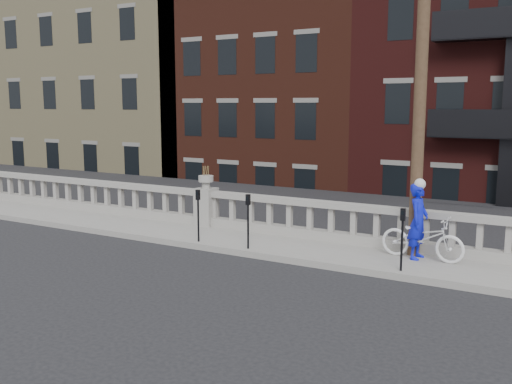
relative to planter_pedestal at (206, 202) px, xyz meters
The scene contains 11 objects.
ground 4.04m from the planter_pedestal, 90.00° to the right, with size 120.00×120.00×0.00m, color black.
sidewalk 1.21m from the planter_pedestal, 90.00° to the right, with size 32.00×2.20×0.15m, color gray.
balustrade 0.19m from the planter_pedestal, ahead, with size 28.00×0.34×1.03m.
planter_pedestal is the anchor object (origin of this frame).
lower_level 19.19m from the planter_pedestal, 88.31° to the left, with size 80.00×44.00×20.80m.
utility_pole 7.61m from the planter_pedestal, ahead, with size 1.60×0.28×10.00m.
parking_meter_a 2.06m from the planter_pedestal, 61.02° to the right, with size 0.10×0.09×1.36m.
parking_meter_b 3.08m from the planter_pedestal, 35.79° to the right, with size 0.10×0.09×1.36m.
parking_meter_c 6.56m from the planter_pedestal, 15.93° to the right, with size 0.10×0.09×1.36m.
bicycle 6.50m from the planter_pedestal, ahead, with size 0.67×1.92×1.01m, color white.
cyclist 6.39m from the planter_pedestal, ahead, with size 0.64×0.42×1.76m, color #0D16CF.
Camera 1 is at (9.49, -9.66, 3.70)m, focal length 40.00 mm.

